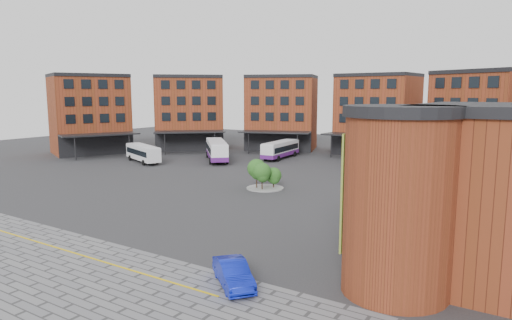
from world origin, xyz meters
The scene contains 11 objects.
ground centered at (0.00, 0.00, 0.00)m, with size 160.00×160.00×0.00m, color #28282B.
yellow_line centered at (2.00, -14.00, 0.03)m, with size 26.00×0.15×0.02m, color gold.
main_building centered at (-4.77, 38.25, 7.23)m, with size 94.14×42.48×14.60m.
tree_island centered at (2.00, 11.55, 1.89)m, with size 4.40×4.40×3.54m.
bus_a centered at (-25.40, 18.64, 1.65)m, with size 9.95×5.93×2.79m.
bus_b centered at (-16.42, 26.54, 1.81)m, with size 10.02×10.58×3.34m.
bus_c centered at (-8.76, 34.50, 1.60)m, with size 3.26×10.66×2.96m.
bus_d centered at (7.15, 34.99, 1.71)m, with size 3.82×11.44×3.16m.
bus_e centered at (15.48, 28.24, 1.56)m, with size 4.65×10.52×2.89m.
bus_f centered at (22.13, 21.27, 1.84)m, with size 7.49×12.16×3.41m.
blue_car centered at (14.78, -12.30, 0.76)m, with size 1.60×4.58×1.51m, color #0D1CAF.
Camera 1 is at (29.74, -33.05, 11.32)m, focal length 32.00 mm.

